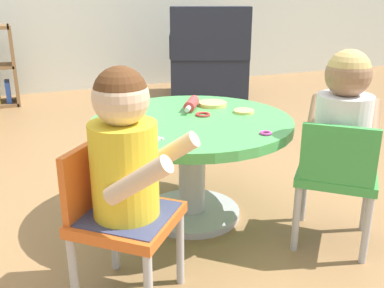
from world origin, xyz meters
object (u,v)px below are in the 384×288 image
craft_table (192,143)px  armchair_dark (208,65)px  seated_child_left (125,151)px  rolling_pin (192,104)px  child_chair_left (118,215)px  child_chair_right (336,175)px  seated_child_right (343,117)px  craft_scissors (145,135)px

craft_table → armchair_dark: size_ratio=0.95×
seated_child_left → rolling_pin: size_ratio=2.47×
child_chair_left → child_chair_right: bearing=0.1°
child_chair_left → seated_child_left: (0.03, -0.03, 0.23)m
armchair_dark → rolling_pin: size_ratio=4.43×
craft_table → seated_child_right: size_ratio=1.70×
child_chair_left → craft_scissors: child_chair_left is taller
seated_child_left → child_chair_right: seated_child_left is taller
craft_scissors → child_chair_right: bearing=-22.2°
armchair_dark → craft_scissors: (-1.28, -2.30, 0.16)m
rolling_pin → seated_child_right: bearing=-53.7°
child_chair_left → rolling_pin: size_ratio=2.59×
armchair_dark → rolling_pin: bearing=-115.7°
child_chair_left → rolling_pin: bearing=50.0°
seated_child_right → craft_scissors: (-0.72, 0.25, -0.06)m
seated_child_left → seated_child_right: bearing=3.8°
seated_child_left → child_chair_right: size_ratio=0.95×
seated_child_left → child_chair_right: 0.87m
seated_child_left → craft_scissors: bearing=64.6°
craft_scissors → rolling_pin: bearing=43.9°
child_chair_right → seated_child_right: bearing=48.2°
craft_scissors → armchair_dark: bearing=61.0°
armchair_dark → seated_child_right: bearing=-102.4°
craft_table → child_chair_left: bearing=-134.7°
rolling_pin → armchair_dark: bearing=64.3°
seated_child_right → seated_child_left: bearing=-176.2°
seated_child_left → child_chair_right: bearing=1.9°
craft_table → seated_child_right: seated_child_right is taller
child_chair_right → craft_scissors: bearing=157.8°
child_chair_left → seated_child_left: size_ratio=1.05×
seated_child_right → craft_table: bearing=138.7°
child_chair_left → seated_child_left: bearing=-41.5°
child_chair_right → armchair_dark: (0.59, 2.59, 0.00)m
craft_scissors → craft_table: bearing=31.0°
seated_child_left → craft_table: bearing=49.0°
craft_table → seated_child_right: (0.46, -0.41, 0.18)m
armchair_dark → craft_scissors: armchair_dark is taller
seated_child_right → rolling_pin: seated_child_right is taller
craft_table → armchair_dark: armchair_dark is taller
seated_child_right → child_chair_left: bearing=-178.0°
child_chair_right → seated_child_right: (0.03, 0.03, 0.23)m
craft_table → child_chair_left: (-0.43, -0.44, -0.05)m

